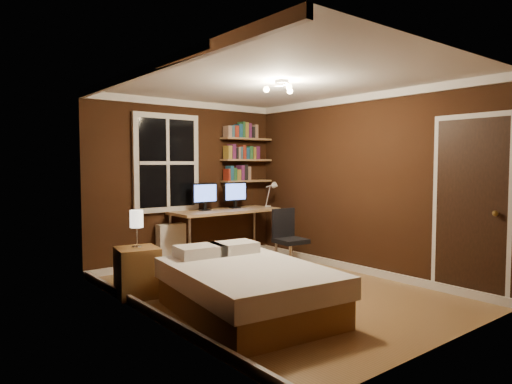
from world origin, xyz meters
TOP-DOWN VIEW (x-y plane):
  - floor at (0.00, 0.00)m, footprint 4.20×4.20m
  - wall_back at (0.00, 2.10)m, footprint 3.20×0.04m
  - wall_left at (-1.60, 0.00)m, footprint 0.04×4.20m
  - wall_right at (1.60, 0.00)m, footprint 0.04×4.20m
  - ceiling at (0.00, 0.00)m, footprint 3.20×4.20m
  - window at (-0.35, 2.06)m, footprint 1.06×0.06m
  - door at (1.59, -1.55)m, footprint 0.03×0.82m
  - door_knob at (1.55, -1.85)m, footprint 0.06×0.06m
  - ceiling_fixture at (0.00, -0.10)m, footprint 0.44×0.44m
  - bookshelf_lower at (1.08, 1.98)m, footprint 0.92×0.22m
  - books_row_lower at (1.08, 1.98)m, footprint 0.42×0.16m
  - bookshelf_middle at (1.08, 1.98)m, footprint 0.92×0.22m
  - books_row_middle at (1.08, 1.98)m, footprint 0.60×0.16m
  - bookshelf_upper at (1.08, 1.98)m, footprint 0.92×0.22m
  - books_row_upper at (1.08, 1.98)m, footprint 0.54×0.16m
  - bed at (-0.77, -0.43)m, footprint 1.55×1.99m
  - nightstand at (-1.38, 0.86)m, footprint 0.53×0.53m
  - bedside_lamp at (-1.38, 0.86)m, footprint 0.15×0.15m
  - radiator at (-0.34, 1.98)m, footprint 0.43×0.15m
  - desk at (0.49, 1.75)m, footprint 1.74×0.65m
  - monitor_left at (0.17, 1.84)m, footprint 0.44×0.12m
  - monitor_right at (0.75, 1.84)m, footprint 0.44×0.12m
  - desk_lamp at (1.30, 1.61)m, footprint 0.14×0.32m
  - office_chair at (0.86, 0.69)m, footprint 0.49×0.49m

SIDE VIEW (x-z plane):
  - floor at x=0.00m, z-range 0.00..0.00m
  - bed at x=-0.77m, z-range -0.05..0.58m
  - nightstand at x=-1.38m, z-range 0.00..0.57m
  - radiator at x=-0.34m, z-range 0.00..0.64m
  - office_chair at x=0.86m, z-range -0.12..0.77m
  - desk at x=0.49m, z-range 0.35..1.18m
  - bedside_lamp at x=-1.38m, z-range 0.57..1.01m
  - door_knob at x=1.55m, z-range 0.97..1.03m
  - door at x=1.59m, z-range 0.00..2.05m
  - monitor_left at x=0.17m, z-range 0.82..1.24m
  - monitor_right at x=0.75m, z-range 0.82..1.24m
  - desk_lamp at x=1.30m, z-range 0.82..1.26m
  - wall_back at x=0.00m, z-range 0.00..2.50m
  - wall_left at x=-1.60m, z-range 0.00..2.50m
  - wall_right at x=1.60m, z-range 0.00..2.50m
  - bookshelf_lower at x=1.08m, z-range 1.24..1.26m
  - books_row_lower at x=1.08m, z-range 1.26..1.49m
  - window at x=-0.35m, z-range 0.82..2.28m
  - bookshelf_middle at x=1.08m, z-range 1.59..1.61m
  - books_row_middle at x=1.08m, z-range 1.61..1.84m
  - bookshelf_upper at x=1.08m, z-range 1.94..1.96m
  - books_row_upper at x=1.08m, z-range 1.96..2.20m
  - ceiling_fixture at x=0.00m, z-range 2.31..2.49m
  - ceiling at x=0.00m, z-range 2.49..2.51m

